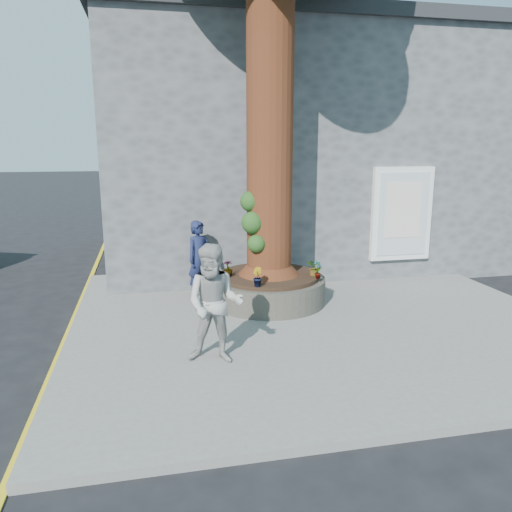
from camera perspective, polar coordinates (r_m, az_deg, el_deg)
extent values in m
plane|color=black|center=(8.40, -0.66, -10.50)|extent=(120.00, 120.00, 0.00)
cube|color=slate|center=(9.65, 6.95, -7.08)|extent=(9.00, 8.00, 0.12)
cube|color=yellow|center=(9.30, -20.96, -9.00)|extent=(0.10, 30.00, 0.01)
cube|color=#4C4E51|center=(15.32, 3.15, 11.48)|extent=(10.00, 8.00, 6.00)
cube|color=black|center=(15.58, 3.30, 23.14)|extent=(10.30, 8.30, 0.30)
cube|color=white|center=(12.30, 16.30, 4.65)|extent=(1.50, 0.12, 2.20)
cube|color=silver|center=(12.25, 16.44, 4.61)|extent=(1.25, 0.04, 1.95)
cube|color=silver|center=(12.22, 16.51, 5.06)|extent=(0.90, 0.02, 1.30)
cylinder|color=black|center=(10.28, 1.47, -3.88)|extent=(2.30, 2.30, 0.52)
cylinder|color=black|center=(10.19, 1.48, -2.27)|extent=(2.04, 2.04, 0.08)
cylinder|color=#461D11|center=(9.92, 1.61, 19.40)|extent=(0.90, 0.90, 7.50)
cone|color=#461D11|center=(10.10, 1.50, -0.13)|extent=(1.24, 1.24, 0.70)
sphere|color=#154017|center=(9.69, -0.39, 3.84)|extent=(0.44, 0.44, 0.44)
sphere|color=#154017|center=(9.67, 0.09, 1.42)|extent=(0.36, 0.36, 0.36)
sphere|color=#154017|center=(9.75, -0.65, 6.27)|extent=(0.40, 0.40, 0.40)
imported|color=#171D3F|center=(10.55, -6.49, -0.38)|extent=(0.72, 0.66, 1.64)
imported|color=#A19F9A|center=(7.36, -4.75, -5.49)|extent=(1.04, 0.92, 1.79)
cube|color=white|center=(10.57, -5.53, -4.14)|extent=(0.21, 0.13, 0.28)
imported|color=gray|center=(9.85, 7.08, -1.52)|extent=(0.24, 0.23, 0.38)
imported|color=gray|center=(9.24, 0.12, -2.41)|extent=(0.24, 0.24, 0.36)
imported|color=gray|center=(9.95, -3.23, -1.43)|extent=(0.19, 0.19, 0.33)
imported|color=gray|center=(10.06, 6.67, -1.36)|extent=(0.31, 0.34, 0.33)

